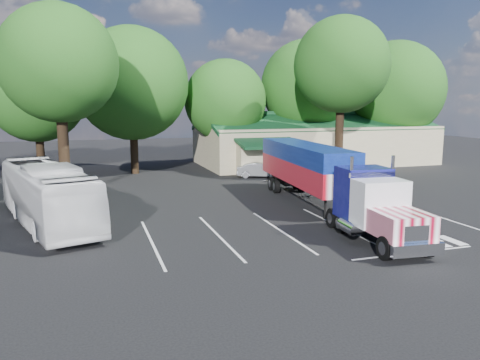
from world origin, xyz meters
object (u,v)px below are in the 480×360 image
object	(u,v)px
semi_truck	(319,173)
bicycle	(316,191)
tour_bus	(47,194)
silver_sedan	(260,170)
woman	(358,206)

from	to	relation	value
semi_truck	bicycle	size ratio (longest dim) A/B	10.57
bicycle	tour_bus	bearing A→B (deg)	154.86
tour_bus	silver_sedan	distance (m)	19.83
semi_truck	tour_bus	bearing A→B (deg)	-179.20
bicycle	tour_bus	xyz separation A→B (m)	(-16.60, -2.04, 1.14)
woman	tour_bus	distance (m)	16.33
semi_truck	bicycle	distance (m)	3.90
bicycle	silver_sedan	size ratio (longest dim) A/B	0.45
tour_bus	semi_truck	bearing A→B (deg)	-20.66
semi_truck	woman	world-z (taller)	semi_truck
semi_truck	tour_bus	world-z (taller)	semi_truck
semi_truck	woman	xyz separation A→B (m)	(0.43, -3.62, -1.28)
semi_truck	silver_sedan	bearing A→B (deg)	90.93
semi_truck	silver_sedan	size ratio (longest dim) A/B	4.74
tour_bus	bicycle	bearing A→B (deg)	-9.33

